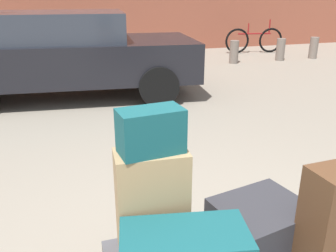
% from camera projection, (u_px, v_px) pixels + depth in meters
% --- Properties ---
extents(suitcase_tan_front_left, '(0.40, 0.24, 0.61)m').
position_uv_depth(suitcase_tan_front_left, '(152.00, 202.00, 1.95)').
color(suitcase_tan_front_left, '#9E7F56').
rests_on(suitcase_tan_front_left, luggage_cart).
extents(suitcase_charcoal_rear_right, '(0.59, 0.53, 0.23)m').
position_uv_depth(suitcase_charcoal_rear_right, '(261.00, 222.00, 2.09)').
color(suitcase_charcoal_rear_right, '#2D2D33').
rests_on(suitcase_charcoal_rear_right, luggage_cart).
extents(suitcase_brown_front_right, '(0.34, 0.23, 0.57)m').
position_uv_depth(suitcase_brown_front_right, '(336.00, 219.00, 1.83)').
color(suitcase_brown_front_right, '#51331E').
rests_on(suitcase_brown_front_right, luggage_cart).
extents(duffel_bag_teal_topmost_pile, '(0.34, 0.21, 0.23)m').
position_uv_depth(duffel_bag_teal_topmost_pile, '(151.00, 131.00, 1.80)').
color(duffel_bag_teal_topmost_pile, '#144C51').
rests_on(duffel_bag_teal_topmost_pile, suitcase_tan_front_left).
extents(parked_car, '(4.47, 2.28, 1.42)m').
position_uv_depth(parked_car, '(63.00, 53.00, 6.00)').
color(parked_car, black).
rests_on(parked_car, ground_plane).
extents(bicycle_leaning, '(1.75, 0.32, 0.96)m').
position_uv_depth(bicycle_leaning, '(254.00, 40.00, 10.58)').
color(bicycle_leaning, black).
rests_on(bicycle_leaning, ground_plane).
extents(bollard_kerb_near, '(0.23, 0.23, 0.57)m').
position_uv_depth(bollard_kerb_near, '(185.00, 55.00, 8.68)').
color(bollard_kerb_near, '#72665B').
rests_on(bollard_kerb_near, ground_plane).
extents(bollard_kerb_mid, '(0.23, 0.23, 0.57)m').
position_uv_depth(bollard_kerb_mid, '(234.00, 52.00, 9.05)').
color(bollard_kerb_mid, '#72665B').
rests_on(bollard_kerb_mid, ground_plane).
extents(bollard_kerb_far, '(0.23, 0.23, 0.57)m').
position_uv_depth(bollard_kerb_far, '(280.00, 50.00, 9.43)').
color(bollard_kerb_far, '#72665B').
rests_on(bollard_kerb_far, ground_plane).
extents(bollard_corner, '(0.23, 0.23, 0.57)m').
position_uv_depth(bollard_corner, '(314.00, 48.00, 9.72)').
color(bollard_corner, '#72665B').
rests_on(bollard_corner, ground_plane).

